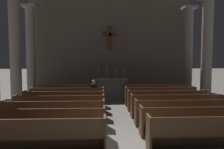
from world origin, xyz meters
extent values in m
cube|color=brown|center=(-2.34, 0.00, 0.42)|extent=(3.46, 0.40, 0.05)
cube|color=brown|center=(-2.34, -0.23, 0.70)|extent=(3.46, 0.05, 0.50)
cube|color=brown|center=(-2.34, 0.18, 0.20)|extent=(3.46, 0.04, 0.40)
cube|color=brown|center=(-0.58, -0.02, 0.47)|extent=(0.06, 0.50, 0.95)
cube|color=brown|center=(-2.34, 1.12, 0.42)|extent=(3.46, 0.40, 0.05)
cube|color=brown|center=(-2.34, 0.90, 0.70)|extent=(3.46, 0.05, 0.50)
cube|color=brown|center=(-2.34, 1.30, 0.20)|extent=(3.46, 0.04, 0.40)
cube|color=brown|center=(-0.58, 1.10, 0.47)|extent=(0.06, 0.50, 0.95)
cube|color=brown|center=(-2.34, 2.25, 0.42)|extent=(3.46, 0.40, 0.05)
cube|color=brown|center=(-2.34, 2.02, 0.70)|extent=(3.46, 0.05, 0.50)
cube|color=brown|center=(-2.34, 2.43, 0.20)|extent=(3.46, 0.04, 0.40)
cube|color=brown|center=(-0.58, 2.23, 0.47)|extent=(0.06, 0.50, 0.95)
cube|color=brown|center=(-4.09, 2.23, 0.47)|extent=(0.06, 0.50, 0.95)
cube|color=brown|center=(-2.34, 3.37, 0.42)|extent=(3.46, 0.40, 0.05)
cube|color=brown|center=(-2.34, 3.15, 0.70)|extent=(3.46, 0.05, 0.50)
cube|color=brown|center=(-2.34, 3.55, 0.20)|extent=(3.46, 0.04, 0.40)
cube|color=brown|center=(-0.58, 3.35, 0.47)|extent=(0.06, 0.50, 0.95)
cube|color=brown|center=(-4.09, 3.35, 0.47)|extent=(0.06, 0.50, 0.95)
cube|color=brown|center=(-2.34, 4.50, 0.42)|extent=(3.46, 0.40, 0.05)
cube|color=brown|center=(-2.34, 4.27, 0.70)|extent=(3.46, 0.05, 0.50)
cube|color=brown|center=(-2.34, 4.68, 0.20)|extent=(3.46, 0.04, 0.40)
cube|color=brown|center=(-0.58, 4.48, 0.47)|extent=(0.06, 0.50, 0.95)
cube|color=brown|center=(-4.09, 4.48, 0.47)|extent=(0.06, 0.50, 0.95)
cube|color=brown|center=(-2.34, 5.62, 0.42)|extent=(3.46, 0.40, 0.05)
cube|color=brown|center=(-2.34, 5.40, 0.70)|extent=(3.46, 0.05, 0.50)
cube|color=brown|center=(-2.34, 5.80, 0.20)|extent=(3.46, 0.04, 0.40)
cube|color=brown|center=(-0.58, 5.60, 0.47)|extent=(0.06, 0.50, 0.95)
cube|color=brown|center=(-4.09, 5.60, 0.47)|extent=(0.06, 0.50, 0.95)
cube|color=brown|center=(-2.34, 6.75, 0.42)|extent=(3.46, 0.40, 0.05)
cube|color=brown|center=(-2.34, 6.52, 0.70)|extent=(3.46, 0.05, 0.50)
cube|color=brown|center=(-2.34, 6.93, 0.20)|extent=(3.46, 0.04, 0.40)
cube|color=brown|center=(-0.58, 6.73, 0.47)|extent=(0.06, 0.50, 0.95)
cube|color=brown|center=(-4.09, 6.73, 0.47)|extent=(0.06, 0.50, 0.95)
cube|color=brown|center=(2.34, 0.00, 0.42)|extent=(3.46, 0.40, 0.05)
cube|color=brown|center=(2.34, -0.23, 0.70)|extent=(3.46, 0.05, 0.50)
cube|color=brown|center=(2.34, 0.18, 0.20)|extent=(3.46, 0.04, 0.40)
cube|color=brown|center=(0.58, -0.02, 0.47)|extent=(0.06, 0.50, 0.95)
cube|color=brown|center=(2.34, 1.12, 0.42)|extent=(3.46, 0.40, 0.05)
cube|color=brown|center=(2.34, 0.90, 0.70)|extent=(3.46, 0.05, 0.50)
cube|color=brown|center=(2.34, 1.30, 0.20)|extent=(3.46, 0.04, 0.40)
cube|color=brown|center=(0.58, 1.10, 0.47)|extent=(0.06, 0.50, 0.95)
cube|color=brown|center=(2.34, 2.25, 0.42)|extent=(3.46, 0.40, 0.05)
cube|color=brown|center=(2.34, 2.02, 0.70)|extent=(3.46, 0.05, 0.50)
cube|color=brown|center=(2.34, 2.43, 0.20)|extent=(3.46, 0.04, 0.40)
cube|color=brown|center=(0.58, 2.23, 0.47)|extent=(0.06, 0.50, 0.95)
cube|color=brown|center=(2.34, 3.37, 0.42)|extent=(3.46, 0.40, 0.05)
cube|color=brown|center=(2.34, 3.15, 0.70)|extent=(3.46, 0.05, 0.50)
cube|color=brown|center=(2.34, 3.55, 0.20)|extent=(3.46, 0.04, 0.40)
cube|color=brown|center=(0.58, 3.35, 0.47)|extent=(0.06, 0.50, 0.95)
cube|color=brown|center=(4.09, 3.35, 0.47)|extent=(0.06, 0.50, 0.95)
cube|color=brown|center=(2.34, 4.50, 0.42)|extent=(3.46, 0.40, 0.05)
cube|color=brown|center=(2.34, 4.27, 0.70)|extent=(3.46, 0.05, 0.50)
cube|color=brown|center=(2.34, 4.68, 0.20)|extent=(3.46, 0.04, 0.40)
cube|color=brown|center=(0.58, 4.48, 0.47)|extent=(0.06, 0.50, 0.95)
cube|color=brown|center=(4.09, 4.48, 0.47)|extent=(0.06, 0.50, 0.95)
cube|color=brown|center=(2.34, 5.62, 0.42)|extent=(3.46, 0.40, 0.05)
cube|color=brown|center=(2.34, 5.40, 0.70)|extent=(3.46, 0.05, 0.50)
cube|color=brown|center=(2.34, 5.80, 0.20)|extent=(3.46, 0.04, 0.40)
cube|color=brown|center=(0.58, 5.60, 0.47)|extent=(0.06, 0.50, 0.95)
cube|color=brown|center=(4.09, 5.60, 0.47)|extent=(0.06, 0.50, 0.95)
cube|color=brown|center=(2.34, 6.75, 0.42)|extent=(3.46, 0.40, 0.05)
cube|color=brown|center=(2.34, 6.52, 0.70)|extent=(3.46, 0.05, 0.50)
cube|color=brown|center=(2.34, 6.93, 0.20)|extent=(3.46, 0.04, 0.40)
cube|color=brown|center=(0.58, 6.73, 0.47)|extent=(0.06, 0.50, 0.95)
cube|color=brown|center=(4.09, 6.73, 0.47)|extent=(0.06, 0.50, 0.95)
cube|color=#9E998E|center=(-5.39, 7.11, 0.10)|extent=(0.85, 0.85, 0.20)
cylinder|color=#9E998E|center=(-5.39, 7.11, 2.86)|extent=(0.61, 0.61, 5.72)
cube|color=#9E998E|center=(5.39, 7.11, 0.10)|extent=(0.85, 0.85, 0.20)
cylinder|color=#9E998E|center=(5.39, 7.11, 2.86)|extent=(0.61, 0.61, 5.72)
cube|color=#9E998E|center=(-5.39, 9.96, 0.10)|extent=(0.85, 0.85, 0.20)
cylinder|color=#9E998E|center=(-5.39, 9.96, 2.86)|extent=(0.61, 0.61, 5.72)
cube|color=#9E998E|center=(-5.39, 9.96, 5.80)|extent=(0.91, 0.91, 0.16)
cube|color=#9E998E|center=(5.39, 9.96, 0.10)|extent=(0.85, 0.85, 0.20)
cylinder|color=#9E998E|center=(5.39, 9.96, 2.86)|extent=(0.61, 0.61, 5.72)
cube|color=#9E998E|center=(5.39, 9.96, 5.80)|extent=(0.91, 0.91, 0.16)
cube|color=#BCB7AD|center=(0.00, 9.29, 0.44)|extent=(1.76, 0.72, 0.88)
cube|color=#BCB7AD|center=(0.00, 9.29, 0.94)|extent=(2.20, 0.90, 0.12)
cube|color=silver|center=(0.00, 9.29, 1.00)|extent=(2.09, 0.86, 0.01)
cylinder|color=#B79338|center=(-0.85, 9.29, 1.02)|extent=(0.16, 0.16, 0.02)
cylinder|color=#B79338|center=(-0.85, 9.29, 1.22)|extent=(0.07, 0.07, 0.42)
cylinder|color=silver|center=(-0.85, 9.29, 1.60)|extent=(0.04, 0.04, 0.34)
cylinder|color=#B79338|center=(-0.30, 9.29, 1.02)|extent=(0.16, 0.16, 0.02)
cylinder|color=#B79338|center=(-0.30, 9.29, 1.22)|extent=(0.07, 0.07, 0.42)
cylinder|color=silver|center=(-0.30, 9.29, 1.60)|extent=(0.04, 0.04, 0.34)
cylinder|color=#B79338|center=(0.30, 9.29, 1.02)|extent=(0.16, 0.16, 0.02)
cylinder|color=#B79338|center=(0.30, 9.29, 1.22)|extent=(0.07, 0.07, 0.42)
cylinder|color=silver|center=(0.30, 9.29, 1.60)|extent=(0.04, 0.04, 0.34)
cylinder|color=#B79338|center=(0.85, 9.29, 1.02)|extent=(0.16, 0.16, 0.02)
cylinder|color=#B79338|center=(0.85, 9.29, 1.22)|extent=(0.07, 0.07, 0.42)
cylinder|color=silver|center=(0.85, 9.29, 1.60)|extent=(0.04, 0.04, 0.34)
cube|color=#706656|center=(0.00, 11.38, 3.47)|extent=(11.75, 0.25, 6.93)
cube|color=brown|center=(0.00, 11.15, 3.81)|extent=(0.21, 0.21, 1.75)
cube|color=brown|center=(0.00, 11.15, 4.08)|extent=(1.12, 0.21, 0.21)
cube|color=#26262B|center=(-1.03, 5.80, 0.23)|extent=(0.24, 0.14, 0.45)
cube|color=#26262B|center=(-1.03, 5.67, 0.51)|extent=(0.28, 0.36, 0.12)
cube|color=black|center=(-1.03, 5.54, 0.84)|extent=(0.32, 0.20, 0.54)
sphere|color=beige|center=(-1.03, 5.54, 1.22)|extent=(0.20, 0.20, 0.20)
camera|label=1|loc=(-0.67, -5.90, 2.50)|focal=37.09mm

